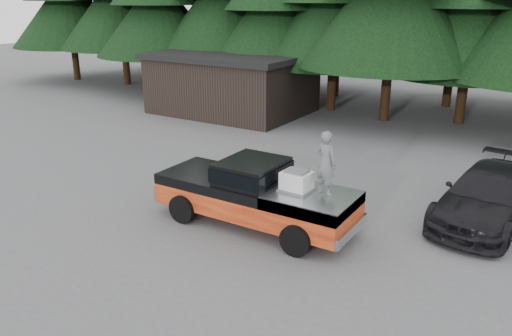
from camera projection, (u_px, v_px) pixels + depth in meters
The scene contains 7 objects.
ground at pixel (254, 225), 14.42m from camera, with size 120.00×120.00×0.00m, color #535356.
pickup_truck at pixel (255, 203), 14.25m from camera, with size 6.00×2.04×1.33m, color #DC5A1E, non-canonical shape.
truck_cab at pixel (252, 171), 13.98m from camera, with size 1.66×1.90×0.59m, color black.
air_compressor at pixel (296, 182), 13.26m from camera, with size 0.75×0.62×0.51m, color silver.
man_on_bed at pixel (326, 163), 12.86m from camera, with size 0.62×0.41×1.71m, color #5A5D61.
parked_car at pixel (489, 196), 14.47m from camera, with size 2.18×5.36×1.56m, color black.
utility_building at pixel (233, 82), 28.00m from camera, with size 8.40×6.40×3.30m.
Camera 1 is at (7.01, -11.06, 6.27)m, focal length 35.00 mm.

